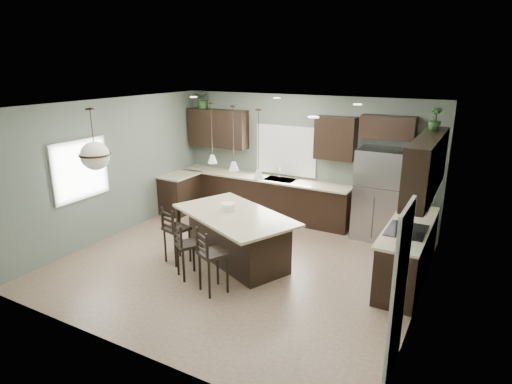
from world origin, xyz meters
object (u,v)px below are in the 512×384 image
at_px(kitchen_island, 235,238).
at_px(bar_stool_right, 213,260).
at_px(bar_stool_center, 188,250).
at_px(bar_stool_left, 177,235).
at_px(refrigerator, 379,194).
at_px(serving_dish, 228,207).
at_px(plant_back_left, 203,99).

xyz_separation_m(kitchen_island, bar_stool_right, (0.25, -1.05, 0.07)).
bearing_deg(bar_stool_center, bar_stool_left, 177.99).
xyz_separation_m(bar_stool_center, bar_stool_right, (0.63, -0.20, 0.05)).
relative_size(refrigerator, kitchen_island, 0.82).
distance_m(kitchen_island, bar_stool_center, 0.93).
height_order(bar_stool_left, bar_stool_center, bar_stool_left).
distance_m(serving_dish, bar_stool_center, 1.08).
relative_size(bar_stool_right, plant_back_left, 2.38).
relative_size(bar_stool_left, plant_back_left, 2.35).
bearing_deg(plant_back_left, refrigerator, -2.07).
bearing_deg(bar_stool_left, serving_dish, 53.83).
height_order(refrigerator, bar_stool_center, refrigerator).
xyz_separation_m(bar_stool_left, plant_back_left, (-1.51, 3.03, 2.10)).
bearing_deg(bar_stool_right, kitchen_island, 131.12).
distance_m(bar_stool_left, bar_stool_center, 0.64).
xyz_separation_m(kitchen_island, serving_dish, (-0.18, 0.08, 0.53)).
bearing_deg(plant_back_left, serving_dish, -47.71).
height_order(serving_dish, bar_stool_right, bar_stool_right).
height_order(kitchen_island, serving_dish, serving_dish).
bearing_deg(bar_stool_center, refrigerator, 86.80).
bearing_deg(serving_dish, refrigerator, 47.32).
xyz_separation_m(refrigerator, bar_stool_center, (-2.32, -3.24, -0.44)).
bearing_deg(refrigerator, plant_back_left, 177.93).
distance_m(bar_stool_center, bar_stool_right, 0.67).
height_order(refrigerator, bar_stool_left, refrigerator).
relative_size(serving_dish, bar_stool_center, 0.25).
bearing_deg(bar_stool_right, bar_stool_center, -169.84).
bearing_deg(bar_stool_left, plant_back_left, 132.02).
bearing_deg(bar_stool_center, bar_stool_right, 15.06).
xyz_separation_m(serving_dish, plant_back_left, (-2.24, 2.46, 1.63)).
height_order(bar_stool_center, plant_back_left, plant_back_left).
bearing_deg(kitchen_island, bar_stool_right, -51.76).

